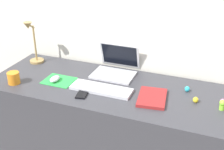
% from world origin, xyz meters
% --- Properties ---
extents(back_wall, '(2.97, 0.05, 1.52)m').
position_xyz_m(back_wall, '(0.00, 0.35, 0.76)').
color(back_wall, silver).
rests_on(back_wall, ground_plane).
extents(desk, '(1.77, 0.63, 0.74)m').
position_xyz_m(desk, '(0.00, 0.00, 0.37)').
color(desk, '#38383D').
rests_on(desk, ground_plane).
extents(laptop, '(0.30, 0.28, 0.21)m').
position_xyz_m(laptop, '(-0.09, 0.22, 0.79)').
color(laptop, silver).
rests_on(laptop, desk).
extents(keyboard, '(0.41, 0.13, 0.02)m').
position_xyz_m(keyboard, '(-0.08, -0.07, 0.75)').
color(keyboard, silver).
rests_on(keyboard, desk).
extents(mousepad, '(0.21, 0.17, 0.00)m').
position_xyz_m(mousepad, '(-0.41, -0.05, 0.74)').
color(mousepad, green).
rests_on(mousepad, desk).
extents(mouse, '(0.06, 0.10, 0.03)m').
position_xyz_m(mouse, '(-0.43, -0.07, 0.76)').
color(mouse, silver).
rests_on(mouse, mousepad).
extents(cell_phone, '(0.09, 0.14, 0.01)m').
position_xyz_m(cell_phone, '(-0.18, -0.16, 0.74)').
color(cell_phone, black).
rests_on(cell_phone, desk).
extents(desk_lamp, '(0.11, 0.15, 0.34)m').
position_xyz_m(desk_lamp, '(-0.75, 0.15, 0.90)').
color(desk_lamp, '#A5844C').
rests_on(desk_lamp, desk).
extents(notebook_pad, '(0.20, 0.26, 0.02)m').
position_xyz_m(notebook_pad, '(0.26, -0.06, 0.75)').
color(notebook_pad, maroon).
rests_on(notebook_pad, desk).
extents(coffee_mug, '(0.08, 0.08, 0.08)m').
position_xyz_m(coffee_mug, '(-0.68, -0.19, 0.78)').
color(coffee_mug, orange).
rests_on(coffee_mug, desk).
extents(toy_figurine_lime, '(0.04, 0.04, 0.06)m').
position_xyz_m(toy_figurine_lime, '(0.67, -0.03, 0.77)').
color(toy_figurine_lime, '#8CDB33').
rests_on(toy_figurine_lime, desk).
extents(toy_figurine_pink, '(0.04, 0.04, 0.04)m').
position_xyz_m(toy_figurine_pink, '(0.67, 0.03, 0.76)').
color(toy_figurine_pink, pink).
rests_on(toy_figurine_pink, desk).
extents(toy_figurine_cyan, '(0.03, 0.03, 0.04)m').
position_xyz_m(toy_figurine_cyan, '(0.44, 0.12, 0.76)').
color(toy_figurine_cyan, '#28B7CC').
rests_on(toy_figurine_cyan, desk).
extents(toy_figurine_yellow, '(0.03, 0.03, 0.04)m').
position_xyz_m(toy_figurine_yellow, '(0.51, 0.00, 0.76)').
color(toy_figurine_yellow, yellow).
rests_on(toy_figurine_yellow, desk).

